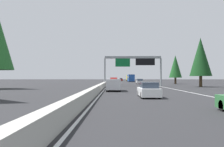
% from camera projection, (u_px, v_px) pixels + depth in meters
% --- Properties ---
extents(ground_plane, '(320.00, 320.00, 0.00)m').
position_uv_depth(ground_plane, '(107.00, 85.00, 61.16)').
color(ground_plane, '#262628').
extents(median_barrier, '(180.00, 0.56, 0.90)m').
position_uv_depth(median_barrier, '(108.00, 82.00, 81.17)').
color(median_barrier, '#ADAAA3').
rests_on(median_barrier, ground).
extents(shoulder_stripe_right, '(160.00, 0.16, 0.01)m').
position_uv_depth(shoulder_stripe_right, '(147.00, 84.00, 71.03)').
color(shoulder_stripe_right, silver).
rests_on(shoulder_stripe_right, ground).
extents(shoulder_stripe_median, '(160.00, 0.16, 0.01)m').
position_uv_depth(shoulder_stripe_median, '(109.00, 84.00, 71.16)').
color(shoulder_stripe_median, silver).
rests_on(shoulder_stripe_median, ground).
extents(sign_gantry_overhead, '(0.50, 12.68, 6.57)m').
position_uv_depth(sign_gantry_overhead, '(134.00, 62.00, 51.67)').
color(sign_gantry_overhead, gray).
rests_on(sign_gantry_overhead, ground).
extents(sedan_far_center, '(4.40, 1.80, 1.47)m').
position_uv_depth(sedan_far_center, '(149.00, 90.00, 22.78)').
color(sedan_far_center, white).
rests_on(sedan_far_center, ground).
extents(pickup_mid_center, '(5.60, 2.00, 1.86)m').
position_uv_depth(pickup_mid_center, '(114.00, 81.00, 63.76)').
color(pickup_mid_center, red).
rests_on(pickup_mid_center, ground).
extents(bus_mid_right, '(11.50, 2.55, 3.10)m').
position_uv_depth(bus_mid_right, '(131.00, 78.00, 102.99)').
color(bus_mid_right, '#1E4793').
rests_on(bus_mid_right, ground).
extents(box_truck_mid_left, '(8.50, 2.40, 2.95)m').
position_uv_depth(box_truck_mid_left, '(129.00, 78.00, 118.68)').
color(box_truck_mid_left, gold).
rests_on(box_truck_mid_left, ground).
extents(minivan_far_left, '(5.00, 1.95, 1.69)m').
position_uv_depth(minivan_far_left, '(113.00, 84.00, 33.19)').
color(minivan_far_left, silver).
rests_on(minivan_far_left, ground).
extents(sedan_far_right, '(4.40, 1.80, 1.47)m').
position_uv_depth(sedan_far_right, '(140.00, 82.00, 68.18)').
color(sedan_far_right, silver).
rests_on(sedan_far_right, ground).
extents(sedan_distant_b, '(4.40, 1.80, 1.47)m').
position_uv_depth(sedan_distant_b, '(121.00, 80.00, 126.69)').
color(sedan_distant_b, maroon).
rests_on(sedan_distant_b, ground).
extents(conifer_right_mid, '(4.37, 4.37, 9.94)m').
position_uv_depth(conifer_right_mid, '(201.00, 57.00, 47.64)').
color(conifer_right_mid, '#4C3823').
rests_on(conifer_right_mid, ground).
extents(conifer_right_far, '(3.67, 3.67, 8.34)m').
position_uv_depth(conifer_right_far, '(175.00, 66.00, 68.12)').
color(conifer_right_far, '#4C3823').
rests_on(conifer_right_far, ground).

